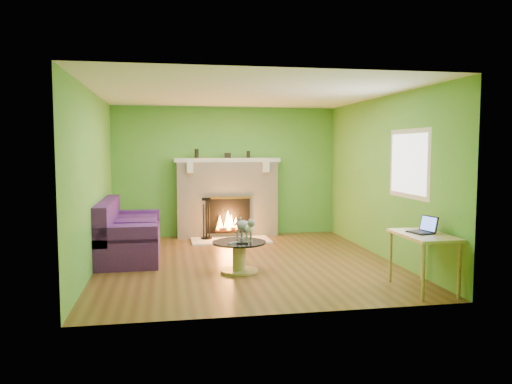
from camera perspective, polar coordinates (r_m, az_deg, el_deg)
The scene contains 22 objects.
floor at distance 7.87m, azimuth -1.21°, elevation -7.99°, with size 5.00×5.00×0.00m, color #593519.
ceiling at distance 7.71m, azimuth -1.24°, elevation 11.19°, with size 5.00×5.00×0.00m, color white.
wall_back at distance 10.15m, azimuth -3.43°, elevation 2.35°, with size 5.00×5.00×0.00m, color #4B9631.
wall_front at distance 5.23m, azimuth 3.07°, elevation -0.15°, with size 5.00×5.00×0.00m, color #4B9631.
wall_left at distance 7.66m, azimuth -18.10°, elevation 1.24°, with size 5.00×5.00×0.00m, color #4B9631.
wall_right at distance 8.33m, azimuth 14.25°, elevation 1.62°, with size 5.00×5.00×0.00m, color #4B9631.
window_frame at distance 7.51m, azimuth 17.07°, elevation 3.11°, with size 1.20×1.20×0.00m, color silver.
window_pane at distance 7.50m, azimuth 17.01°, elevation 3.11°, with size 1.06×1.06×0.00m, color white.
fireplace at distance 10.01m, azimuth -3.29°, elevation -0.72°, with size 2.10×0.46×1.58m.
hearth at distance 9.61m, azimuth -2.90°, elevation -5.52°, with size 1.50×0.75×0.03m, color beige.
mantel at distance 9.94m, azimuth -3.30°, elevation 3.67°, with size 2.10×0.28×0.08m, color beige.
sofa at distance 8.43m, azimuth -14.60°, elevation -4.77°, with size 0.94×2.08×0.93m.
coffee_table at distance 7.22m, azimuth -1.93°, elevation -7.12°, with size 0.77×0.77×0.44m.
desk at distance 6.59m, azimuth 18.61°, elevation -5.29°, with size 0.56×0.96×0.71m.
cat at distance 7.22m, azimuth -1.37°, elevation -4.21°, with size 0.21×0.56×0.35m, color slate, non-canonical shape.
remote_silver at distance 7.05m, azimuth -2.60°, elevation -5.81°, with size 0.17×0.04×0.02m, color gray.
remote_black at distance 7.01m, azimuth -1.56°, elevation -5.88°, with size 0.16×0.04×0.02m, color black.
laptop at distance 6.59m, azimuth 18.29°, elevation -3.55°, with size 0.26×0.29×0.22m, color black, non-canonical shape.
fire_tools at distance 9.64m, azimuth -5.69°, elevation -3.00°, with size 0.21×0.21×0.80m, color black, non-canonical shape.
mantel_vase_left at distance 9.91m, azimuth -6.80°, elevation 4.40°, with size 0.08×0.08×0.18m, color black.
mantel_vase_right at distance 10.03m, azimuth -0.89°, elevation 4.32°, with size 0.07×0.07×0.14m, color black.
mantel_box at distance 9.97m, azimuth -3.26°, elevation 4.20°, with size 0.12×0.08×0.10m, color black.
Camera 1 is at (-1.20, -7.57, 1.77)m, focal length 35.00 mm.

